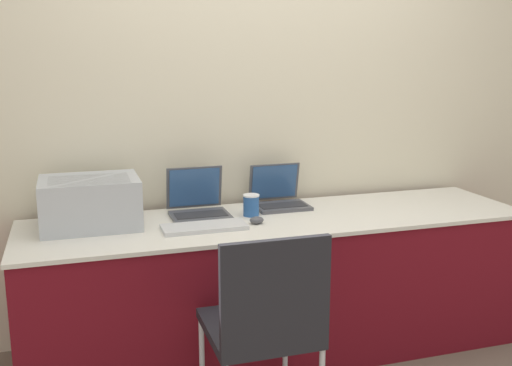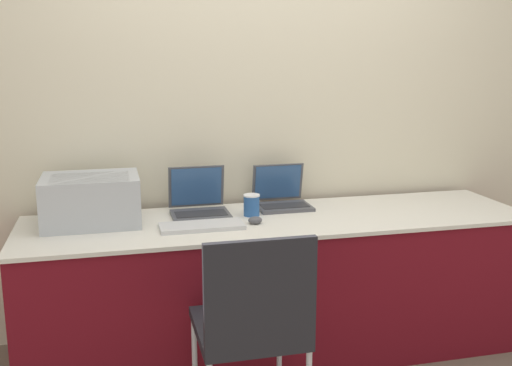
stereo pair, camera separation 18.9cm
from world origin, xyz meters
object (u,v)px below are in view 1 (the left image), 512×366
object	(u,v)px
printer	(90,201)
chair	(265,319)
laptop_right	(279,197)
laptop_left	(198,205)
coffee_cup	(251,205)
mouse	(257,220)
external_keyboard	(204,227)

from	to	relation	value
printer	chair	distance (m)	1.07
printer	laptop_right	distance (m)	1.01
laptop_left	laptop_right	world-z (taller)	laptop_left
coffee_cup	mouse	xyz separation A→B (m)	(-0.02, -0.15, -0.04)
coffee_cup	mouse	size ratio (longest dim) A/B	1.59
laptop_left	mouse	distance (m)	0.35
laptop_left	mouse	size ratio (longest dim) A/B	4.21
printer	coffee_cup	bearing A→B (deg)	-2.88
laptop_right	external_keyboard	distance (m)	0.58
external_keyboard	printer	bearing A→B (deg)	158.25
laptop_left	external_keyboard	world-z (taller)	laptop_left
printer	laptop_left	size ratio (longest dim) A/B	1.56
printer	external_keyboard	world-z (taller)	printer
external_keyboard	mouse	world-z (taller)	mouse
mouse	chair	distance (m)	0.68
laptop_right	chair	bearing A→B (deg)	-112.79
printer	laptop_left	bearing A→B (deg)	5.59
printer	chair	xyz separation A→B (m)	(0.62, -0.81, -0.34)
chair	coffee_cup	bearing A→B (deg)	76.80
laptop_left	chair	world-z (taller)	laptop_left
external_keyboard	chair	bearing A→B (deg)	-80.21
laptop_right	coffee_cup	size ratio (longest dim) A/B	2.57
external_keyboard	chair	xyz separation A→B (m)	(0.10, -0.61, -0.22)
laptop_left	laptop_right	bearing A→B (deg)	6.39
chair	mouse	bearing A→B (deg)	75.28
external_keyboard	laptop_left	bearing A→B (deg)	84.22
laptop_left	coffee_cup	bearing A→B (deg)	-19.70
laptop_left	mouse	bearing A→B (deg)	-45.64
printer	laptop_right	world-z (taller)	printer
laptop_left	chair	size ratio (longest dim) A/B	0.33
coffee_cup	laptop_right	bearing A→B (deg)	35.38
external_keyboard	mouse	distance (m)	0.27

